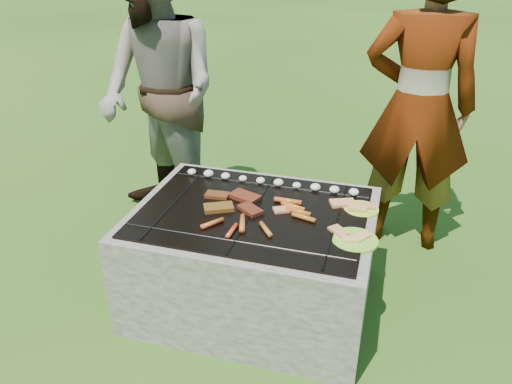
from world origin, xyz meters
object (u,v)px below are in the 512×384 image
Objects in this scene: fire_pit at (254,261)px; plate_far at (361,209)px; bystander at (159,94)px; cook at (419,107)px; plate_near at (355,240)px.

plate_far is (0.56, 0.19, 0.33)m from fire_pit.
bystander is at bearing 139.89° from fire_pit.
fire_pit is 1.43m from cook.
plate_near is 0.15× the size of bystander.
bystander is (-1.45, 0.56, 0.37)m from plate_far.
fire_pit is 0.66m from plate_near.
fire_pit is at bearing 48.28° from cook.
cook is at bearing 37.54° from bystander.
bystander is at bearing 5.48° from cook.
plate_far reaches higher than plate_near.
plate_near reaches higher than fire_pit.
fire_pit is at bearing 165.99° from plate_near.
cook is (0.25, 0.76, 0.37)m from plate_far.
cook reaches higher than fire_pit.
fire_pit is at bearing -9.27° from bystander.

